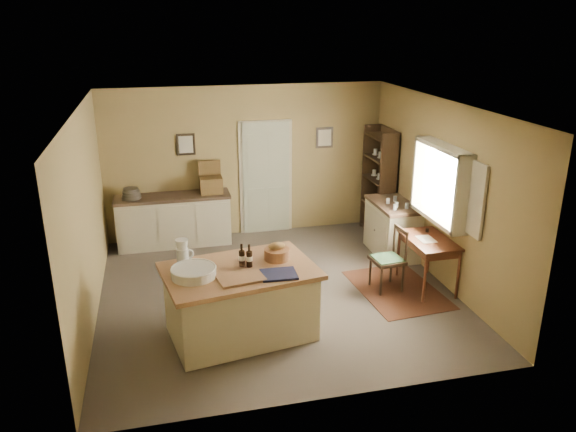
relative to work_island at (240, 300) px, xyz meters
name	(u,v)px	position (x,y,z in m)	size (l,w,h in m)	color
ground	(276,292)	(0.68, 1.02, -0.48)	(5.00, 5.00, 0.00)	brown
wall_back	(246,162)	(0.68, 3.52, 0.87)	(5.00, 0.10, 2.70)	olive
wall_front	(330,283)	(0.68, -1.48, 0.87)	(5.00, 0.10, 2.70)	olive
wall_left	(86,219)	(-1.82, 1.02, 0.87)	(0.10, 5.00, 2.70)	olive
wall_right	(440,192)	(3.18, 1.02, 0.87)	(0.10, 5.00, 2.70)	olive
ceiling	(275,106)	(0.68, 1.02, 2.22)	(5.00, 5.00, 0.00)	silver
door	(266,177)	(1.03, 3.49, 0.57)	(0.97, 0.06, 2.11)	#A7AC90
framed_prints	(257,141)	(0.88, 3.50, 1.24)	(2.82, 0.02, 0.38)	black
window	(444,183)	(3.11, 0.82, 1.07)	(0.25, 1.99, 1.12)	#BBAF94
work_island	(240,300)	(0.00, 0.00, 0.00)	(2.00, 1.48, 1.20)	#BBAF94
sideboard	(174,218)	(-0.66, 3.22, 0.00)	(1.97, 0.56, 1.18)	#BBAF94
rug	(397,289)	(2.43, 0.68, -0.48)	(1.10, 1.60, 0.01)	#472311
writing_desk	(429,245)	(2.88, 0.68, 0.19)	(0.59, 0.97, 0.82)	#3D1D11
desk_chair	(387,260)	(2.28, 0.75, -0.02)	(0.43, 0.43, 0.92)	black
right_cabinet	(392,228)	(2.88, 1.96, -0.02)	(0.62, 1.12, 0.99)	#BBAF94
shelving_unit	(381,182)	(3.03, 2.90, 0.50)	(0.33, 0.88, 1.96)	black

